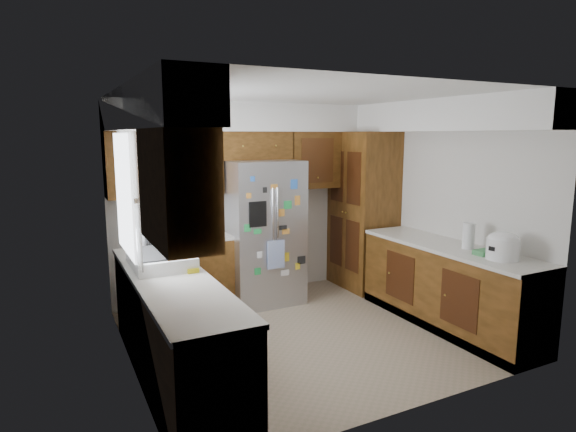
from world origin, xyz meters
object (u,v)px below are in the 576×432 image
object	(u,v)px
pantry	(363,211)
fridge	(262,232)
paper_towel	(469,236)
rice_cooker	(503,245)

from	to	relation	value
pantry	fridge	distance (m)	1.51
fridge	paper_towel	xyz separation A→B (m)	(1.55, -1.88, 0.16)
fridge	paper_towel	distance (m)	2.44
pantry	paper_towel	world-z (taller)	pantry
rice_cooker	paper_towel	distance (m)	0.47
rice_cooker	paper_towel	world-z (taller)	paper_towel
pantry	fridge	xyz separation A→B (m)	(-1.50, 0.05, -0.17)
rice_cooker	paper_towel	size ratio (longest dim) A/B	1.14
fridge	paper_towel	bearing A→B (deg)	-50.56
pantry	rice_cooker	world-z (taller)	pantry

